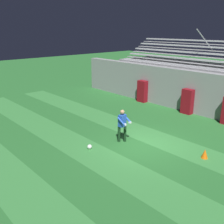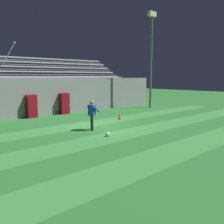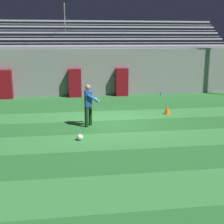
# 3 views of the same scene
# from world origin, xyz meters

# --- Properties ---
(ground_plane) EXTENTS (80.00, 80.00, 0.00)m
(ground_plane) POSITION_xyz_m (0.00, 0.00, 0.00)
(ground_plane) COLOR #286B2D
(turf_stripe_near) EXTENTS (28.00, 1.79, 0.01)m
(turf_stripe_near) POSITION_xyz_m (0.00, -6.00, 0.00)
(turf_stripe_near) COLOR #38843D
(turf_stripe_near) RESTS_ON ground
(turf_stripe_mid) EXTENTS (28.00, 1.79, 0.01)m
(turf_stripe_mid) POSITION_xyz_m (0.00, -2.42, 0.00)
(turf_stripe_mid) COLOR #38843D
(turf_stripe_mid) RESTS_ON ground
(turf_stripe_far) EXTENTS (28.00, 1.79, 0.01)m
(turf_stripe_far) POSITION_xyz_m (0.00, 1.17, 0.00)
(turf_stripe_far) COLOR #38843D
(turf_stripe_far) RESTS_ON ground
(back_wall) EXTENTS (24.00, 0.60, 2.80)m
(back_wall) POSITION_xyz_m (0.00, 6.50, 1.40)
(back_wall) COLOR gray
(back_wall) RESTS_ON ground
(padding_pillar_gate_left) EXTENTS (0.73, 0.44, 1.66)m
(padding_pillar_gate_left) POSITION_xyz_m (-1.40, 5.95, 0.83)
(padding_pillar_gate_left) COLOR maroon
(padding_pillar_gate_left) RESTS_ON ground
(padding_pillar_far_left) EXTENTS (0.73, 0.44, 1.66)m
(padding_pillar_far_left) POSITION_xyz_m (-5.36, 5.95, 0.83)
(padding_pillar_far_left) COLOR maroon
(padding_pillar_far_left) RESTS_ON ground
(goalkeeper) EXTENTS (0.59, 0.62, 1.67)m
(goalkeeper) POSITION_xyz_m (-1.03, -0.44, 0.95)
(goalkeeper) COLOR #143319
(goalkeeper) RESTS_ON ground
(soccer_ball) EXTENTS (0.22, 0.22, 0.22)m
(soccer_ball) POSITION_xyz_m (-1.46, -2.18, 0.11)
(soccer_ball) COLOR white
(soccer_ball) RESTS_ON ground
(traffic_cone) EXTENTS (0.30, 0.30, 0.42)m
(traffic_cone) POSITION_xyz_m (2.68, 1.00, 0.21)
(traffic_cone) COLOR orange
(traffic_cone) RESTS_ON ground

